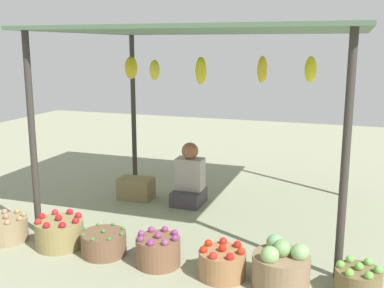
# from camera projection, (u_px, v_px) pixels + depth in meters

# --- Properties ---
(ground_plane) EXTENTS (14.00, 14.00, 0.00)m
(ground_plane) POSITION_uv_depth(u_px,v_px,m) (208.00, 212.00, 5.62)
(ground_plane) COLOR gray
(market_stall_structure) EXTENTS (3.37, 2.65, 2.14)m
(market_stall_structure) POSITION_uv_depth(u_px,v_px,m) (209.00, 42.00, 5.22)
(market_stall_structure) COLOR #38332D
(market_stall_structure) RESTS_ON ground
(vendor_person) EXTENTS (0.36, 0.44, 0.78)m
(vendor_person) POSITION_uv_depth(u_px,v_px,m) (189.00, 180.00, 5.87)
(vendor_person) COLOR #443C43
(vendor_person) RESTS_ON ground
(basket_potatoes) EXTENTS (0.41, 0.41, 0.29)m
(basket_potatoes) POSITION_uv_depth(u_px,v_px,m) (7.00, 229.00, 4.78)
(basket_potatoes) COLOR #98815C
(basket_potatoes) RESTS_ON ground
(basket_red_apples) EXTENTS (0.47, 0.47, 0.33)m
(basket_red_apples) POSITION_uv_depth(u_px,v_px,m) (59.00, 233.00, 4.64)
(basket_red_apples) COLOR olive
(basket_red_apples) RESTS_ON ground
(basket_green_chilies) EXTENTS (0.43, 0.43, 0.25)m
(basket_green_chilies) POSITION_uv_depth(u_px,v_px,m) (104.00, 243.00, 4.47)
(basket_green_chilies) COLOR brown
(basket_green_chilies) RESTS_ON ground
(basket_purple_onions) EXTENTS (0.41, 0.41, 0.32)m
(basket_purple_onions) POSITION_uv_depth(u_px,v_px,m) (158.00, 251.00, 4.25)
(basket_purple_onions) COLOR brown
(basket_purple_onions) RESTS_ON ground
(basket_red_tomatoes) EXTENTS (0.41, 0.41, 0.30)m
(basket_red_tomatoes) POSITION_uv_depth(u_px,v_px,m) (222.00, 263.00, 4.02)
(basket_red_tomatoes) COLOR #9B6D45
(basket_red_tomatoes) RESTS_ON ground
(basket_cabbages) EXTENTS (0.48, 0.48, 0.41)m
(basket_cabbages) POSITION_uv_depth(u_px,v_px,m) (281.00, 267.00, 3.87)
(basket_cabbages) COLOR #8A6E51
(basket_cabbages) RESTS_ON ground
(basket_green_apples) EXTENTS (0.36, 0.36, 0.29)m
(basket_green_apples) POSITION_uv_depth(u_px,v_px,m) (358.00, 282.00, 3.72)
(basket_green_apples) COLOR brown
(basket_green_apples) RESTS_ON ground
(wooden_crate_near_vendor) EXTENTS (0.44, 0.27, 0.28)m
(wooden_crate_near_vendor) POSITION_uv_depth(u_px,v_px,m) (136.00, 188.00, 6.07)
(wooden_crate_near_vendor) COLOR olive
(wooden_crate_near_vendor) RESTS_ON ground
(wooden_crate_stacked_rear) EXTENTS (0.32, 0.32, 0.23)m
(wooden_crate_stacked_rear) POSITION_uv_depth(u_px,v_px,m) (138.00, 189.00, 6.12)
(wooden_crate_stacked_rear) COLOR #96774C
(wooden_crate_stacked_rear) RESTS_ON ground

